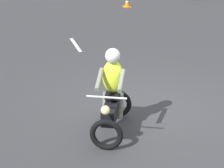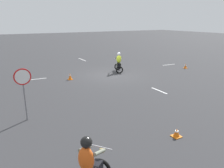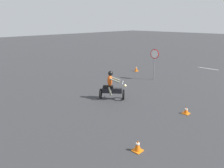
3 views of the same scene
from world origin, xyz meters
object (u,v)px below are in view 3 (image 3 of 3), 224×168
at_px(motorcycle_rider_background, 111,87).
at_px(traffic_cone_far_right, 186,111).
at_px(stop_sign, 154,58).
at_px(traffic_cone_near_right, 136,69).
at_px(traffic_cone_near_left, 138,146).

relative_size(motorcycle_rider_background, traffic_cone_far_right, 5.04).
relative_size(stop_sign, traffic_cone_near_right, 4.88).
bearing_deg(traffic_cone_near_right, stop_sign, 152.33).
relative_size(stop_sign, traffic_cone_far_right, 6.98).
distance_m(stop_sign, traffic_cone_near_left, 9.75).
distance_m(motorcycle_rider_background, traffic_cone_far_right, 4.15).
height_order(motorcycle_rider_background, traffic_cone_near_right, motorcycle_rider_background).
bearing_deg(motorcycle_rider_background, stop_sign, 149.26).
bearing_deg(traffic_cone_far_right, motorcycle_rider_background, 13.91).
bearing_deg(traffic_cone_near_left, traffic_cone_near_right, -52.73).
height_order(stop_sign, traffic_cone_near_left, stop_sign).
xyz_separation_m(traffic_cone_near_left, traffic_cone_far_right, (0.18, -4.11, -0.04)).
height_order(traffic_cone_near_left, traffic_cone_near_right, traffic_cone_near_right).
bearing_deg(motorcycle_rider_background, traffic_cone_near_left, 15.97).
height_order(motorcycle_rider_background, traffic_cone_far_right, motorcycle_rider_background).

